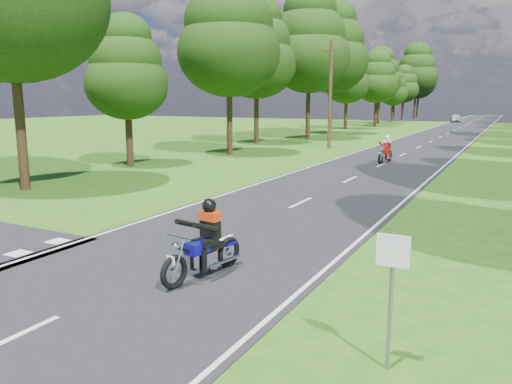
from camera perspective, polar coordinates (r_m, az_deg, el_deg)
The scene contains 9 objects.
ground at distance 11.63m, azimuth -10.41°, elevation -8.46°, with size 160.00×160.00×0.00m, color #285413.
main_road at distance 59.12m, azimuth 21.10°, elevation 6.26°, with size 7.00×140.00×0.02m, color black.
road_markings at distance 57.28m, azimuth 20.74°, elevation 6.18°, with size 7.40×140.00×0.01m.
treeline at distance 69.03m, azimuth 23.81°, elevation 13.46°, with size 40.00×115.35×14.78m.
telegraph_pole at distance 38.80m, azimuth 8.49°, elevation 10.95°, with size 1.20×0.26×8.00m.
road_sign at distance 7.15m, azimuth 15.25°, elevation -9.58°, with size 0.45×0.07×2.00m.
rider_near_blue at distance 10.60m, azimuth -6.12°, elevation -5.36°, with size 0.67×2.02×1.68m, color #0F0B81, non-canonical shape.
rider_far_red at distance 30.66m, azimuth 14.58°, elevation 4.79°, with size 0.65×1.96×1.64m, color #B0150D, non-canonical shape.
distant_car at distance 88.46m, azimuth 21.87°, elevation 7.87°, with size 1.59×3.94×1.34m, color silver.
Camera 1 is at (6.86, -8.60, 3.77)m, focal length 35.00 mm.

